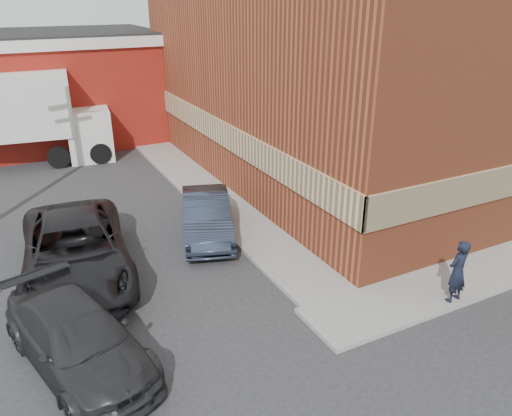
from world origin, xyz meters
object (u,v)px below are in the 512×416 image
sedan (207,216)px  box_truck (14,113)px  brick_building (366,60)px  suv_a (76,250)px  suv_b (78,338)px  warehouse (0,90)px  man (458,271)px

sedan → box_truck: size_ratio=0.49×
brick_building → suv_a: (-13.52, -4.70, -3.84)m
brick_building → sedan: 10.85m
suv_b → box_truck: bearing=75.0°
box_truck → warehouse: bearing=102.1°
man → suv_b: size_ratio=0.36×
brick_building → suv_b: (-14.10, -8.50, -4.00)m
man → box_truck: size_ratio=0.20×
brick_building → man: brick_building is taller
sedan → suv_b: sedan is taller
box_truck → man: bearing=-55.8°
warehouse → suv_a: 15.86m
brick_building → suv_b: size_ratio=3.87×
brick_building → warehouse: (-14.50, 11.00, -1.87)m
man → suv_a: bearing=-42.1°
brick_building → sedan: (-9.30, -3.93, -3.98)m
brick_building → suv_a: bearing=-160.8°
warehouse → man: bearing=-66.6°
suv_a → suv_b: suv_a is taller
brick_building → sedan: brick_building is taller
brick_building → box_truck: bearing=154.0°
suv_a → box_truck: bearing=99.0°
brick_building → warehouse: brick_building is taller
suv_a → suv_b: size_ratio=1.29×
man → box_truck: bearing=-69.9°
brick_building → sedan: bearing=-157.1°
suv_a → box_truck: (-0.60, 11.60, 1.57)m
suv_b → man: bearing=-28.0°
suv_b → box_truck: 15.50m
sedan → box_truck: 11.99m
warehouse → box_truck: 4.14m
man → brick_building: bearing=-123.2°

